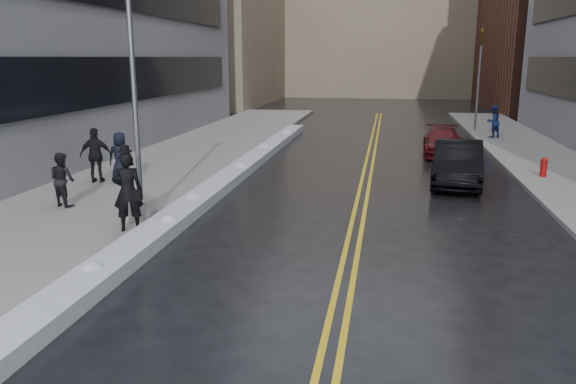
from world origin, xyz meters
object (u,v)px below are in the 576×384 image
at_px(traffic_signal, 479,76).
at_px(pedestrian_east, 493,121).
at_px(pedestrian_fedora, 128,192).
at_px(pedestrian_b, 62,179).
at_px(car_black, 457,163).
at_px(pedestrian_d, 96,155).
at_px(car_maroon, 443,142).
at_px(fire_hydrant, 544,166).
at_px(lamppost, 137,133).
at_px(pedestrian_c, 120,157).

height_order(traffic_signal, pedestrian_east, traffic_signal).
distance_m(pedestrian_fedora, pedestrian_east, 23.11).
height_order(traffic_signal, pedestrian_b, traffic_signal).
bearing_deg(car_black, pedestrian_b, -147.81).
distance_m(pedestrian_d, car_maroon, 15.52).
bearing_deg(fire_hydrant, lamppost, -146.96).
bearing_deg(pedestrian_d, pedestrian_c, -168.40).
xyz_separation_m(fire_hydrant, car_black, (-3.25, -1.25, 0.23)).
distance_m(pedestrian_east, car_maroon, 6.41).
bearing_deg(pedestrian_b, car_maroon, -114.01).
relative_size(pedestrian_fedora, car_black, 0.43).
bearing_deg(pedestrian_east, pedestrian_fedora, 21.90).
height_order(pedestrian_c, pedestrian_d, pedestrian_d).
xyz_separation_m(lamppost, pedestrian_d, (-3.56, 4.19, -1.41)).
bearing_deg(pedestrian_d, fire_hydrant, -177.94).
bearing_deg(pedestrian_d, pedestrian_b, 89.84).
xyz_separation_m(lamppost, car_maroon, (9.11, 13.14, -1.91)).
bearing_deg(traffic_signal, car_black, -100.22).
relative_size(fire_hydrant, traffic_signal, 0.12).
distance_m(pedestrian_c, car_maroon, 14.72).
height_order(fire_hydrant, pedestrian_d, pedestrian_d).
bearing_deg(lamppost, fire_hydrant, 33.04).
xyz_separation_m(fire_hydrant, pedestrian_b, (-15.22, -7.01, 0.41)).
bearing_deg(fire_hydrant, car_black, -158.95).
xyz_separation_m(lamppost, car_black, (9.05, 6.75, -1.75)).
xyz_separation_m(lamppost, pedestrian_fedora, (0.10, -0.94, -1.36)).
height_order(traffic_signal, car_black, traffic_signal).
distance_m(fire_hydrant, pedestrian_b, 16.76).
bearing_deg(traffic_signal, lamppost, -118.21).
xyz_separation_m(pedestrian_fedora, car_maroon, (9.01, 14.09, -0.55)).
bearing_deg(pedestrian_fedora, pedestrian_east, -145.24).
xyz_separation_m(car_black, car_maroon, (0.06, 6.40, -0.16)).
bearing_deg(pedestrian_c, pedestrian_fedora, 105.60).
bearing_deg(pedestrian_fedora, pedestrian_b, -56.11).
xyz_separation_m(lamppost, pedestrian_east, (12.26, 18.71, -1.50)).
relative_size(traffic_signal, pedestrian_c, 3.40).
bearing_deg(lamppost, pedestrian_b, 161.27).
height_order(lamppost, car_maroon, lamppost).
height_order(pedestrian_b, car_maroon, pedestrian_b).
height_order(pedestrian_b, car_black, pedestrian_b).
bearing_deg(fire_hydrant, traffic_signal, 92.05).
distance_m(fire_hydrant, pedestrian_east, 10.72).
relative_size(lamppost, pedestrian_east, 4.31).
height_order(lamppost, car_black, lamppost).
bearing_deg(car_black, traffic_signal, 86.27).
bearing_deg(pedestrian_fedora, pedestrian_d, -78.00).
bearing_deg(fire_hydrant, pedestrian_b, -155.27).
xyz_separation_m(traffic_signal, pedestrian_fedora, (-11.70, -22.94, -2.23)).
relative_size(lamppost, pedestrian_fedora, 3.74).
bearing_deg(lamppost, pedestrian_c, 121.86).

